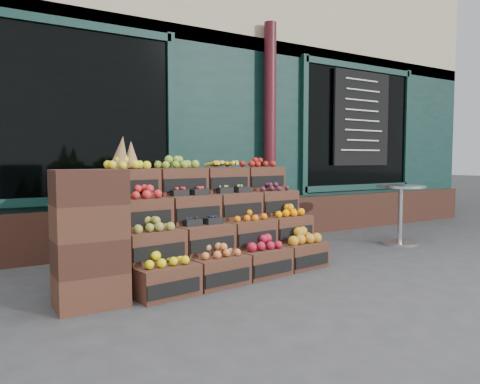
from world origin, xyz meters
TOP-DOWN VIEW (x-y plane):
  - ground at (0.00, 0.00)m, footprint 60.00×60.00m
  - shop_facade at (0.00, 5.11)m, footprint 12.00×6.24m
  - crate_display at (-0.51, 0.77)m, footprint 2.40×1.36m
  - spare_crates at (-1.94, 0.26)m, footprint 0.57×0.41m
  - bistro_table at (2.51, 0.72)m, footprint 0.67×0.67m
  - shopkeeper at (-1.74, 2.73)m, footprint 0.89×0.69m

SIDE VIEW (x-z plane):
  - ground at x=0.00m, z-range 0.00..0.00m
  - crate_display at x=-0.51m, z-range -0.27..1.16m
  - bistro_table at x=2.51m, z-range 0.10..0.94m
  - spare_crates at x=-1.94m, z-range 0.00..1.13m
  - shopkeeper at x=-1.74m, z-range 0.00..2.17m
  - shop_facade at x=0.00m, z-range 0.00..4.80m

